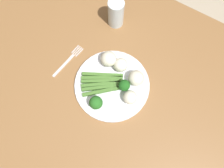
{
  "coord_description": "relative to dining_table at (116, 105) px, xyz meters",
  "views": [
    {
      "loc": [
        0.09,
        -0.17,
        1.51
      ],
      "look_at": [
        -0.04,
        0.04,
        0.77
      ],
      "focal_mm": 33.69,
      "sensor_mm": 36.0,
      "label": 1
    }
  ],
  "objects": [
    {
      "name": "fork",
      "position": [
        -0.25,
        0.04,
        0.09
      ],
      "size": [
        0.04,
        0.17,
        0.0
      ],
      "rotation": [
        0.0,
        0.0,
        1.45
      ],
      "color": "silver",
      "rests_on": "dining_table"
    },
    {
      "name": "cauliflower_near_center",
      "position": [
        0.04,
        0.03,
        0.13
      ],
      "size": [
        0.05,
        0.05,
        0.05
      ],
      "primitive_type": "sphere",
      "color": "white",
      "rests_on": "plate"
    },
    {
      "name": "dining_table",
      "position": [
        0.0,
        0.0,
        0.0
      ],
      "size": [
        1.49,
        1.06,
        0.75
      ],
      "color": "olive",
      "rests_on": "ground_plane"
    },
    {
      "name": "cauliflower_mid",
      "position": [
        -0.1,
        0.11,
        0.13
      ],
      "size": [
        0.06,
        0.06,
        0.06
      ],
      "primitive_type": "sphere",
      "color": "silver",
      "rests_on": "plate"
    },
    {
      "name": "ground_plane",
      "position": [
        0.0,
        0.0,
        -0.67
      ],
      "size": [
        6.0,
        6.0,
        0.02
      ],
      "primitive_type": "cube",
      "color": "#B7A88E"
    },
    {
      "name": "cauliflower_front",
      "position": [
        -0.05,
        0.12,
        0.13
      ],
      "size": [
        0.05,
        0.05,
        0.05
      ],
      "primitive_type": "sphere",
      "color": "white",
      "rests_on": "plate"
    },
    {
      "name": "water_glass",
      "position": [
        -0.18,
        0.29,
        0.15
      ],
      "size": [
        0.06,
        0.06,
        0.12
      ],
      "primitive_type": "cylinder",
      "color": "silver",
      "rests_on": "dining_table"
    },
    {
      "name": "asparagus_bundle",
      "position": [
        -0.08,
        0.03,
        0.11
      ],
      "size": [
        0.17,
        0.15,
        0.01
      ],
      "rotation": [
        0.0,
        0.0,
        3.75
      ],
      "color": "#47752D",
      "rests_on": "plate"
    },
    {
      "name": "cauliflower_right",
      "position": [
        0.02,
        0.1,
        0.13
      ],
      "size": [
        0.06,
        0.06,
        0.06
      ],
      "primitive_type": "sphere",
      "color": "silver",
      "rests_on": "plate"
    },
    {
      "name": "broccoli_back",
      "position": [
        -0.05,
        -0.06,
        0.14
      ],
      "size": [
        0.05,
        0.05,
        0.06
      ],
      "color": "#568E33",
      "rests_on": "plate"
    },
    {
      "name": "plate",
      "position": [
        -0.04,
        0.04,
        0.09
      ],
      "size": [
        0.28,
        0.28,
        0.01
      ],
      "primitive_type": "cylinder",
      "color": "white",
      "rests_on": "dining_table"
    },
    {
      "name": "broccoli_back_right",
      "position": [
        -0.0,
        0.05,
        0.13
      ],
      "size": [
        0.04,
        0.04,
        0.05
      ],
      "color": "#4C7F2B",
      "rests_on": "plate"
    }
  ]
}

